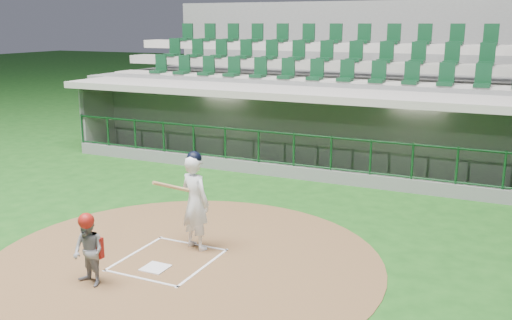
% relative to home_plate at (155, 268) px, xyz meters
% --- Properties ---
extents(ground, '(120.00, 120.00, 0.00)m').
position_rel_home_plate_xyz_m(ground, '(0.00, 0.70, -0.02)').
color(ground, '#174A15').
rests_on(ground, ground).
extents(dirt_circle, '(7.20, 7.20, 0.01)m').
position_rel_home_plate_xyz_m(dirt_circle, '(0.30, 0.50, -0.02)').
color(dirt_circle, brown).
rests_on(dirt_circle, ground).
extents(home_plate, '(0.43, 0.43, 0.02)m').
position_rel_home_plate_xyz_m(home_plate, '(0.00, 0.00, 0.00)').
color(home_plate, white).
rests_on(home_plate, dirt_circle).
extents(batter_box_chalk, '(1.55, 1.80, 0.01)m').
position_rel_home_plate_xyz_m(batter_box_chalk, '(0.00, 0.40, -0.00)').
color(batter_box_chalk, white).
rests_on(batter_box_chalk, ground).
extents(dugout_structure, '(16.40, 3.70, 3.00)m').
position_rel_home_plate_xyz_m(dugout_structure, '(0.06, 8.51, 0.94)').
color(dugout_structure, slate).
rests_on(dugout_structure, ground).
extents(seating_deck, '(17.00, 6.72, 5.15)m').
position_rel_home_plate_xyz_m(seating_deck, '(0.00, 11.61, 1.40)').
color(seating_deck, slate).
rests_on(seating_deck, ground).
extents(batter, '(0.92, 0.95, 1.91)m').
position_rel_home_plate_xyz_m(batter, '(0.16, 1.13, 0.94)').
color(batter, white).
rests_on(batter, dirt_circle).
extents(catcher, '(0.65, 0.56, 1.24)m').
position_rel_home_plate_xyz_m(catcher, '(-0.60, -0.98, 0.60)').
color(catcher, gray).
rests_on(catcher, dirt_circle).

